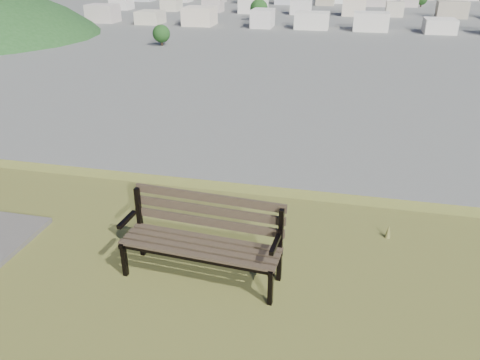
# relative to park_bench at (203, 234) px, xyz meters

# --- Properties ---
(park_bench) EXTENTS (1.83, 0.70, 0.94)m
(park_bench) POSITION_rel_park_bench_xyz_m (0.00, 0.00, 0.00)
(park_bench) COLOR #403425
(park_bench) RESTS_ON hilltop_mesa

